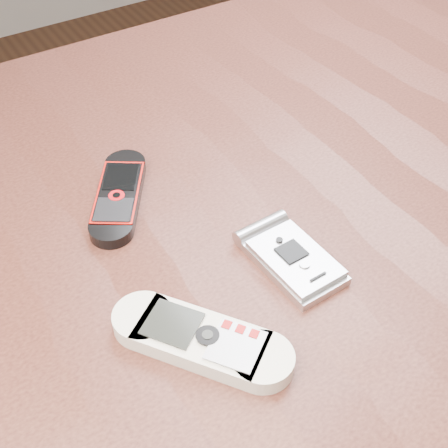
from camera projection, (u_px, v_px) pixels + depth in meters
table at (220, 308)px, 0.63m from camera, size 1.20×0.80×0.75m
nokia_white at (201, 340)px, 0.46m from camera, size 0.12×0.14×0.02m
nokia_black_red at (119, 195)px, 0.58m from camera, size 0.10×0.13×0.01m
motorola_razr at (293, 259)px, 0.52m from camera, size 0.06×0.10×0.02m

